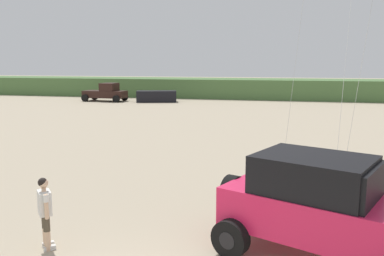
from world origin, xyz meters
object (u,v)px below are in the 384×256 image
Objects in this scene: jeep at (325,207)px; person_watching at (45,209)px; distant_pickup at (106,93)px; distant_sedan at (157,96)px.

person_watching is at bearing -172.14° from jeep.
jeep is 1.07× the size of distant_pickup.
jeep is 1.19× the size of distant_sedan.
distant_sedan is (-8.32, 33.53, -0.34)m from person_watching.
distant_sedan is at bearing 103.94° from person_watching.
distant_pickup is 5.69m from distant_sedan.
jeep reaches higher than distant_sedan.
distant_pickup is (-20.07, 32.31, -0.26)m from jeep.
distant_sedan is at bearing 3.85° from distant_pickup.
jeep is 6.14m from person_watching.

